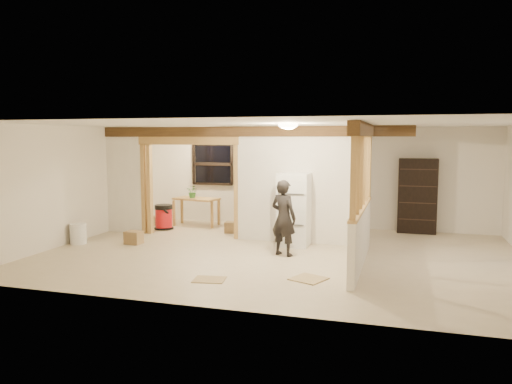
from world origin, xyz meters
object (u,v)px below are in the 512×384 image
(woman, at_px, (284,218))
(shop_vac, at_px, (164,217))
(refrigerator, at_px, (294,210))
(bookshelf, at_px, (417,196))
(work_table, at_px, (197,212))

(woman, relative_size, shop_vac, 2.36)
(refrigerator, height_order, woman, refrigerator)
(shop_vac, distance_m, bookshelf, 6.12)
(shop_vac, height_order, bookshelf, bookshelf)
(refrigerator, relative_size, bookshelf, 0.86)
(work_table, distance_m, shop_vac, 0.92)
(woman, distance_m, work_table, 3.89)
(refrigerator, relative_size, shop_vac, 2.46)
(woman, relative_size, work_table, 1.28)
(refrigerator, xyz_separation_m, bookshelf, (2.48, 2.20, 0.12))
(work_table, height_order, bookshelf, bookshelf)
(work_table, xyz_separation_m, shop_vac, (-0.56, -0.72, -0.05))
(refrigerator, bearing_deg, shop_vac, 165.08)
(shop_vac, xyz_separation_m, bookshelf, (5.96, 1.27, 0.57))
(work_table, height_order, shop_vac, work_table)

